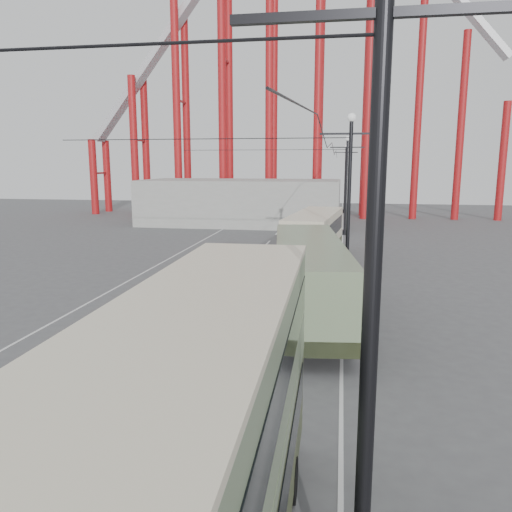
% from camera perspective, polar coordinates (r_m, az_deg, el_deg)
% --- Properties ---
extents(ground, '(160.00, 160.00, 0.00)m').
position_cam_1_polar(ground, '(12.13, -19.58, -24.23)').
color(ground, '#4F4F51').
rests_on(ground, ground).
extents(road_markings, '(12.52, 120.00, 0.01)m').
position_cam_1_polar(road_markings, '(29.71, -2.36, -2.70)').
color(road_markings, silver).
rests_on(road_markings, ground).
extents(lamp_post_near, '(3.20, 0.44, 10.80)m').
position_cam_1_polar(lamp_post_near, '(5.69, 14.22, 21.01)').
color(lamp_post_near, black).
rests_on(lamp_post_near, ground).
extents(lamp_post_mid, '(3.20, 0.44, 9.32)m').
position_cam_1_polar(lamp_post_mid, '(26.66, 10.55, 5.78)').
color(lamp_post_mid, black).
rests_on(lamp_post_mid, ground).
extents(lamp_post_far, '(3.20, 0.44, 9.32)m').
position_cam_1_polar(lamp_post_far, '(48.62, 10.26, 7.85)').
color(lamp_post_far, black).
rests_on(lamp_post_far, ground).
extents(lamp_post_distant, '(3.20, 0.44, 9.32)m').
position_cam_1_polar(lamp_post_distant, '(70.61, 10.15, 8.63)').
color(lamp_post_distant, black).
rests_on(lamp_post_distant, ground).
extents(roller_coaster, '(52.95, 5.00, 55.48)m').
position_cam_1_polar(roller_coaster, '(67.87, 3.21, 24.25)').
color(roller_coaster, maroon).
rests_on(roller_coaster, ground).
extents(fairground_shed, '(22.00, 10.00, 5.00)m').
position_cam_1_polar(fairground_shed, '(56.86, -1.69, 6.18)').
color(fairground_shed, gray).
rests_on(fairground_shed, ground).
extents(double_decker_bus, '(2.48, 9.30, 4.98)m').
position_cam_1_polar(double_decker_bus, '(7.86, -5.75, -20.20)').
color(double_decker_bus, '#343C20').
rests_on(double_decker_bus, ground).
extents(single_decker_green, '(4.30, 12.54, 3.47)m').
position_cam_1_polar(single_decker_green, '(21.98, 6.02, -2.25)').
color(single_decker_green, slate).
rests_on(single_decker_green, ground).
extents(single_decker_cream, '(3.85, 11.13, 3.39)m').
position_cam_1_polar(single_decker_cream, '(35.54, 6.74, 2.54)').
color(single_decker_cream, beige).
rests_on(single_decker_cream, ground).
extents(pedestrian, '(0.71, 0.63, 1.64)m').
position_cam_1_polar(pedestrian, '(18.12, -6.82, -8.82)').
color(pedestrian, '#212227').
rests_on(pedestrian, ground).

